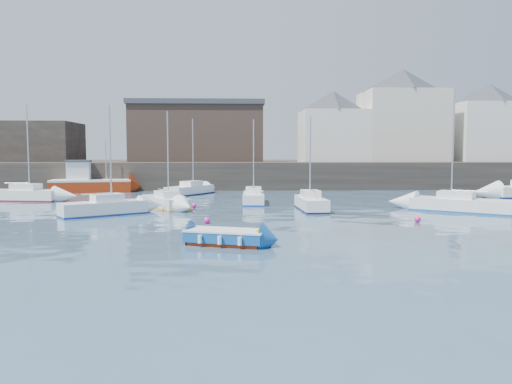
{
  "coord_description": "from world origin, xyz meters",
  "views": [
    {
      "loc": [
        -1.47,
        -21.07,
        4.15
      ],
      "look_at": [
        0.0,
        12.0,
        1.5
      ],
      "focal_mm": 35.0,
      "sensor_mm": 36.0,
      "label": 1
    }
  ],
  "objects_px": {
    "sailboat_a": "(104,207)",
    "sailboat_f": "(254,197)",
    "buoy_far": "(194,208)",
    "sailboat_d": "(460,204)",
    "sailboat_e": "(23,195)",
    "buoy_near": "(207,223)",
    "blue_dinghy": "(226,236)",
    "sailboat_b": "(166,202)",
    "sailboat_c": "(311,203)",
    "buoy_mid": "(417,222)",
    "fishing_boat": "(89,182)",
    "sailboat_h": "(190,190)"
  },
  "relations": [
    {
      "from": "fishing_boat",
      "to": "sailboat_a",
      "type": "distance_m",
      "value": 20.5
    },
    {
      "from": "sailboat_a",
      "to": "buoy_near",
      "type": "height_order",
      "value": "sailboat_a"
    },
    {
      "from": "sailboat_c",
      "to": "buoy_near",
      "type": "distance_m",
      "value": 9.62
    },
    {
      "from": "buoy_far",
      "to": "sailboat_a",
      "type": "bearing_deg",
      "value": -143.92
    },
    {
      "from": "buoy_mid",
      "to": "buoy_far",
      "type": "distance_m",
      "value": 16.15
    },
    {
      "from": "buoy_far",
      "to": "fishing_boat",
      "type": "bearing_deg",
      "value": 128.37
    },
    {
      "from": "fishing_boat",
      "to": "sailboat_h",
      "type": "distance_m",
      "value": 11.4
    },
    {
      "from": "sailboat_c",
      "to": "buoy_far",
      "type": "bearing_deg",
      "value": 168.17
    },
    {
      "from": "sailboat_c",
      "to": "sailboat_e",
      "type": "height_order",
      "value": "sailboat_e"
    },
    {
      "from": "sailboat_e",
      "to": "buoy_mid",
      "type": "relative_size",
      "value": 20.9
    },
    {
      "from": "fishing_boat",
      "to": "sailboat_d",
      "type": "bearing_deg",
      "value": -31.05
    },
    {
      "from": "sailboat_h",
      "to": "sailboat_d",
      "type": "bearing_deg",
      "value": -36.81
    },
    {
      "from": "buoy_near",
      "to": "buoy_far",
      "type": "bearing_deg",
      "value": 99.68
    },
    {
      "from": "blue_dinghy",
      "to": "sailboat_b",
      "type": "distance_m",
      "value": 15.9
    },
    {
      "from": "sailboat_f",
      "to": "sailboat_d",
      "type": "bearing_deg",
      "value": -24.25
    },
    {
      "from": "sailboat_b",
      "to": "sailboat_e",
      "type": "xyz_separation_m",
      "value": [
        -12.9,
        5.91,
        0.06
      ]
    },
    {
      "from": "sailboat_d",
      "to": "buoy_near",
      "type": "height_order",
      "value": "sailboat_d"
    },
    {
      "from": "sailboat_b",
      "to": "blue_dinghy",
      "type": "bearing_deg",
      "value": -72.65
    },
    {
      "from": "sailboat_a",
      "to": "buoy_near",
      "type": "xyz_separation_m",
      "value": [
        7.0,
        -4.16,
        -0.51
      ]
    },
    {
      "from": "sailboat_f",
      "to": "buoy_near",
      "type": "xyz_separation_m",
      "value": [
        -3.17,
        -11.36,
        -0.48
      ]
    },
    {
      "from": "sailboat_c",
      "to": "sailboat_e",
      "type": "xyz_separation_m",
      "value": [
        -23.53,
        7.85,
        0.02
      ]
    },
    {
      "from": "sailboat_a",
      "to": "buoy_far",
      "type": "relative_size",
      "value": 19.53
    },
    {
      "from": "sailboat_h",
      "to": "buoy_far",
      "type": "relative_size",
      "value": 20.03
    },
    {
      "from": "sailboat_a",
      "to": "sailboat_c",
      "type": "distance_m",
      "value": 14.3
    },
    {
      "from": "fishing_boat",
      "to": "buoy_mid",
      "type": "xyz_separation_m",
      "value": [
        26.02,
        -23.62,
        -1.03
      ]
    },
    {
      "from": "sailboat_e",
      "to": "sailboat_f",
      "type": "xyz_separation_m",
      "value": [
        19.58,
        -2.94,
        -0.05
      ]
    },
    {
      "from": "blue_dinghy",
      "to": "buoy_mid",
      "type": "xyz_separation_m",
      "value": [
        11.24,
        6.74,
        -0.38
      ]
    },
    {
      "from": "sailboat_a",
      "to": "sailboat_b",
      "type": "xyz_separation_m",
      "value": [
        3.49,
        4.23,
        -0.04
      ]
    },
    {
      "from": "sailboat_a",
      "to": "sailboat_f",
      "type": "xyz_separation_m",
      "value": [
        10.17,
        7.2,
        -0.03
      ]
    },
    {
      "from": "buoy_far",
      "to": "buoy_mid",
      "type": "bearing_deg",
      "value": -30.83
    },
    {
      "from": "buoy_near",
      "to": "buoy_mid",
      "type": "bearing_deg",
      "value": -0.19
    },
    {
      "from": "sailboat_e",
      "to": "sailboat_h",
      "type": "bearing_deg",
      "value": 22.67
    },
    {
      "from": "sailboat_a",
      "to": "buoy_far",
      "type": "height_order",
      "value": "sailboat_a"
    },
    {
      "from": "sailboat_b",
      "to": "sailboat_d",
      "type": "xyz_separation_m",
      "value": [
        20.88,
        -3.43,
        0.05
      ]
    },
    {
      "from": "sailboat_e",
      "to": "sailboat_a",
      "type": "bearing_deg",
      "value": -47.13
    },
    {
      "from": "blue_dinghy",
      "to": "buoy_far",
      "type": "distance_m",
      "value": 15.25
    },
    {
      "from": "buoy_near",
      "to": "sailboat_d",
      "type": "bearing_deg",
      "value": 15.95
    },
    {
      "from": "sailboat_b",
      "to": "sailboat_c",
      "type": "xyz_separation_m",
      "value": [
        10.63,
        -1.94,
        0.05
      ]
    },
    {
      "from": "blue_dinghy",
      "to": "sailboat_c",
      "type": "height_order",
      "value": "sailboat_c"
    },
    {
      "from": "sailboat_b",
      "to": "sailboat_f",
      "type": "height_order",
      "value": "sailboat_b"
    },
    {
      "from": "sailboat_f",
      "to": "buoy_far",
      "type": "distance_m",
      "value": 5.56
    },
    {
      "from": "blue_dinghy",
      "to": "sailboat_d",
      "type": "height_order",
      "value": "sailboat_d"
    },
    {
      "from": "sailboat_d",
      "to": "sailboat_e",
      "type": "relative_size",
      "value": 1.05
    },
    {
      "from": "buoy_far",
      "to": "buoy_near",
      "type": "bearing_deg",
      "value": -80.32
    },
    {
      "from": "sailboat_d",
      "to": "sailboat_f",
      "type": "distance_m",
      "value": 15.58
    },
    {
      "from": "fishing_boat",
      "to": "sailboat_c",
      "type": "height_order",
      "value": "sailboat_c"
    },
    {
      "from": "sailboat_a",
      "to": "sailboat_e",
      "type": "bearing_deg",
      "value": 132.87
    },
    {
      "from": "blue_dinghy",
      "to": "sailboat_h",
      "type": "xyz_separation_m",
      "value": [
        -3.96,
        26.79,
        0.1
      ]
    },
    {
      "from": "sailboat_c",
      "to": "buoy_mid",
      "type": "relative_size",
      "value": 17.25
    },
    {
      "from": "sailboat_c",
      "to": "sailboat_d",
      "type": "xyz_separation_m",
      "value": [
        10.25,
        -1.49,
        0.0
      ]
    }
  ]
}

